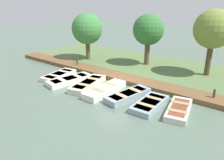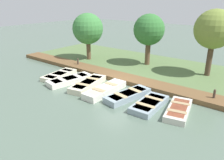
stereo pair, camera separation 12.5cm
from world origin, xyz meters
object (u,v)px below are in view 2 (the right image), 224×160
object	(u,v)px
rowboat_0	(59,75)
park_tree_center	(214,30)
rowboat_1	(70,80)
park_tree_left	(149,30)
mooring_post_near	(78,63)
rowboat_2	(88,84)
mooring_post_far	(214,96)
rowboat_3	(105,90)
rowboat_6	(178,110)
rowboat_5	(149,104)
park_tree_far_left	(88,29)
rowboat_4	(128,95)

from	to	relation	value
rowboat_0	park_tree_center	size ratio (longest dim) A/B	0.60
rowboat_1	rowboat_0	bearing A→B (deg)	-88.65
rowboat_1	park_tree_left	xyz separation A→B (m)	(-6.90, 2.36, 2.95)
mooring_post_near	rowboat_1	bearing A→B (deg)	36.84
rowboat_2	mooring_post_far	size ratio (longest dim) A/B	4.11
rowboat_3	rowboat_2	bearing A→B (deg)	-94.13
rowboat_6	rowboat_0	bearing A→B (deg)	-100.50
rowboat_5	rowboat_6	world-z (taller)	rowboat_5
rowboat_1	mooring_post_far	distance (m)	9.41
rowboat_5	rowboat_6	bearing A→B (deg)	100.76
rowboat_2	park_tree_left	size ratio (longest dim) A/B	0.76
rowboat_1	rowboat_2	bearing A→B (deg)	109.34
rowboat_1	park_tree_far_left	world-z (taller)	park_tree_far_left
mooring_post_far	park_tree_center	size ratio (longest dim) A/B	0.17
rowboat_3	rowboat_1	bearing A→B (deg)	-88.43
mooring_post_far	park_tree_center	distance (m)	5.50
rowboat_4	mooring_post_near	world-z (taller)	mooring_post_near
rowboat_6	park_tree_far_left	xyz separation A→B (m)	(-4.55, -10.78, 2.85)
mooring_post_far	mooring_post_near	bearing A→B (deg)	-90.00
rowboat_5	rowboat_6	distance (m)	1.56
rowboat_0	rowboat_2	xyz separation A→B (m)	(0.03, 3.06, 0.03)
rowboat_3	rowboat_5	xyz separation A→B (m)	(-0.02, 3.15, -0.04)
rowboat_1	park_tree_center	xyz separation A→B (m)	(-7.11, 7.40, 3.38)
rowboat_0	park_tree_far_left	xyz separation A→B (m)	(-4.79, -1.45, 2.85)
rowboat_0	rowboat_6	bearing A→B (deg)	82.99
rowboat_4	mooring_post_far	xyz separation A→B (m)	(-2.51, 4.21, 0.23)
rowboat_6	park_tree_left	size ratio (longest dim) A/B	0.63
rowboat_5	park_tree_left	bearing A→B (deg)	-151.90
park_tree_center	rowboat_5	bearing A→B (deg)	-8.75
rowboat_3	rowboat_0	bearing A→B (deg)	-92.38
mooring_post_near	park_tree_far_left	distance (m)	3.47
park_tree_center	mooring_post_near	bearing A→B (deg)	-66.10
mooring_post_far	rowboat_5	bearing A→B (deg)	-43.99
mooring_post_near	park_tree_left	size ratio (longest dim) A/B	0.18
park_tree_far_left	park_tree_left	world-z (taller)	park_tree_left
rowboat_2	rowboat_6	distance (m)	6.27
rowboat_0	rowboat_2	world-z (taller)	rowboat_2
rowboat_3	park_tree_center	xyz separation A→B (m)	(-6.97, 4.23, 3.35)
rowboat_6	rowboat_3	bearing A→B (deg)	-97.47
rowboat_3	mooring_post_far	xyz separation A→B (m)	(-2.74, 5.78, 0.21)
rowboat_3	mooring_post_near	size ratio (longest dim) A/B	4.02
rowboat_4	rowboat_5	xyz separation A→B (m)	(0.21, 1.58, -0.02)
rowboat_4	mooring_post_far	bearing A→B (deg)	131.75
rowboat_0	rowboat_2	bearing A→B (deg)	80.85
park_tree_far_left	rowboat_6	bearing A→B (deg)	67.12
rowboat_0	mooring_post_near	world-z (taller)	mooring_post_near
rowboat_1	park_tree_far_left	distance (m)	6.49
rowboat_2	rowboat_3	xyz separation A→B (m)	(0.09, 1.59, 0.02)
rowboat_4	rowboat_6	size ratio (longest dim) A/B	1.14
rowboat_2	rowboat_6	xyz separation A→B (m)	(-0.28, 6.26, -0.03)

